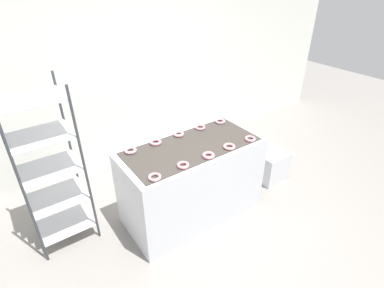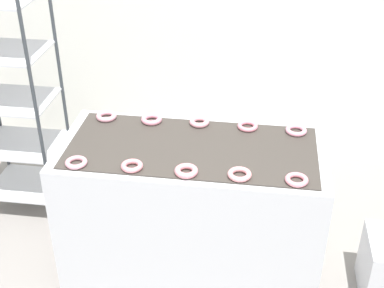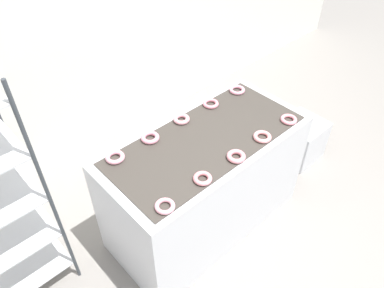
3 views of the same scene
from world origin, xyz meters
The scene contains 14 objects.
ground_plane centered at (0.00, 0.00, 0.00)m, with size 14.00×14.00×0.00m, color gray.
wall_back centered at (0.00, 2.12, 1.40)m, with size 8.00×0.05×2.80m.
fryer_machine centered at (0.00, 0.62, 0.47)m, with size 1.56×0.74×0.93m.
glaze_bin centered at (1.27, 0.56, 0.21)m, with size 0.40×0.38×0.42m.
donut_near_leftmost centered at (-0.60, 0.35, 0.95)m, with size 0.12×0.12×0.03m, color pink.
donut_near_left centered at (-0.29, 0.35, 0.95)m, with size 0.12×0.12×0.03m, color #D88087.
donut_near_center centered at (0.01, 0.35, 0.95)m, with size 0.13×0.13×0.03m, color pink.
donut_near_right centered at (0.29, 0.36, 0.95)m, with size 0.13×0.13×0.03m, color pink.
donut_near_rightmost centered at (0.59, 0.35, 0.95)m, with size 0.12×0.12×0.03m, color pink.
donut_far_leftmost centered at (-0.59, 0.88, 0.95)m, with size 0.13×0.13×0.03m, color pink.
donut_far_left centered at (-0.29, 0.88, 0.95)m, with size 0.13×0.13×0.03m, color pink.
donut_far_center centered at (0.01, 0.89, 0.95)m, with size 0.12×0.12×0.03m, color #D38C95.
donut_far_right centered at (0.31, 0.88, 0.95)m, with size 0.12×0.12×0.03m, color pink.
donut_far_rightmost centered at (0.60, 0.87, 0.95)m, with size 0.13×0.13×0.03m, color pink.
Camera 3 is at (-1.42, -0.77, 2.66)m, focal length 35.00 mm.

